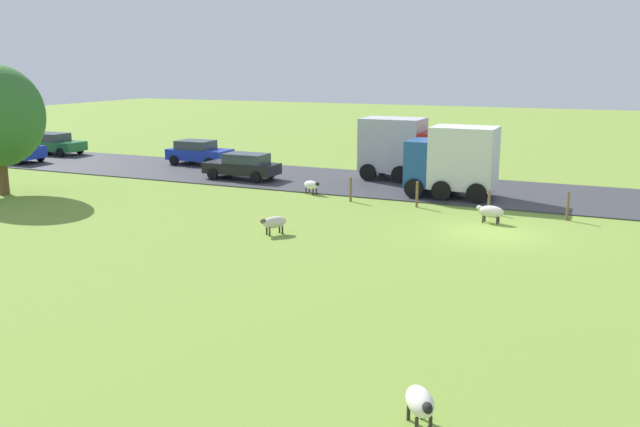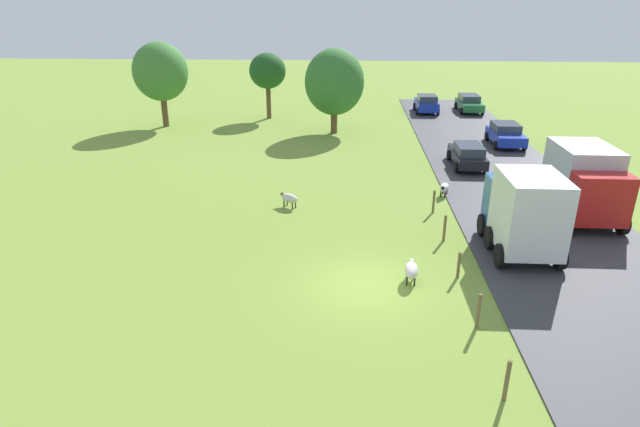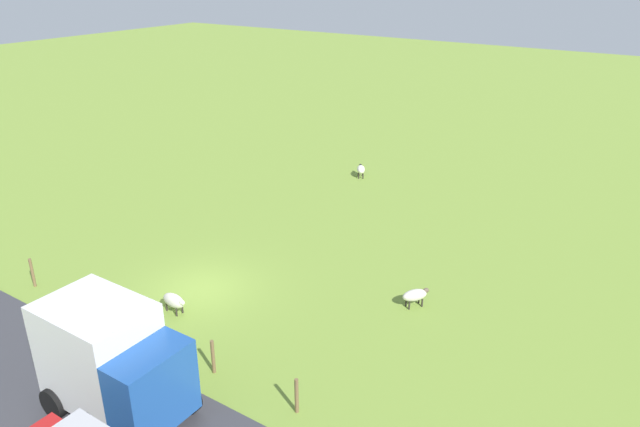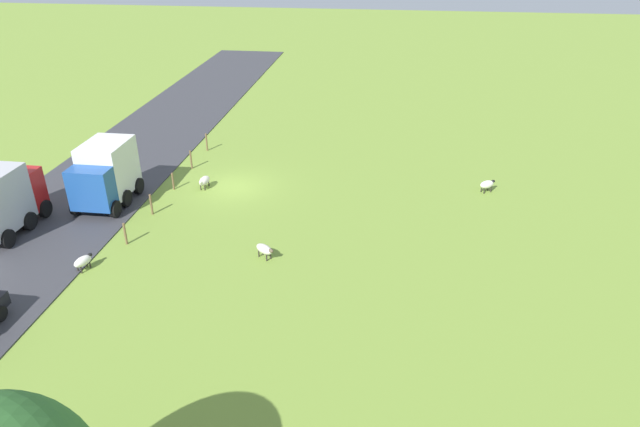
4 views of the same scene
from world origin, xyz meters
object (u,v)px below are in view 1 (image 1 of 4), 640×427
object	(u,v)px
truck_0	(454,160)
car_1	(53,143)
car_2	(15,149)
sheep_2	(274,222)
sheep_3	(420,402)
sheep_0	(311,185)
sheep_1	(491,212)
car_3	(243,166)
car_0	(199,152)
truck_1	(401,147)

from	to	relation	value
truck_0	car_1	world-z (taller)	truck_0
car_2	sheep_2	bearing A→B (deg)	-112.22
sheep_3	truck_0	distance (m)	22.46
sheep_0	car_1	distance (m)	24.50
sheep_0	sheep_1	world-z (taller)	sheep_1
sheep_3	car_3	distance (m)	27.85
sheep_3	car_3	xyz separation A→B (m)	(22.25, 16.75, 0.34)
car_1	sheep_1	bearing A→B (deg)	-105.03
sheep_0	sheep_2	world-z (taller)	sheep_2
sheep_2	car_0	size ratio (longest dim) A/B	0.27
sheep_2	truck_1	xyz separation A→B (m)	(14.22, -0.75, 1.41)
truck_1	car_1	bearing A→B (deg)	89.63
car_1	sheep_0	bearing A→B (deg)	-104.57
truck_0	car_2	size ratio (longest dim) A/B	1.09
car_1	car_3	bearing A→B (deg)	-101.87
truck_0	truck_1	size ratio (longest dim) A/B	0.93
sheep_1	truck_0	distance (m)	5.71
sheep_3	truck_1	bearing A→B (deg)	18.04
sheep_3	car_2	size ratio (longest dim) A/B	0.27
car_2	truck_1	bearing A→B (deg)	-81.20
sheep_2	truck_1	bearing A→B (deg)	-3.01
car_0	sheep_1	bearing A→B (deg)	-113.50
car_3	truck_0	bearing A→B (deg)	-91.36
truck_1	car_3	distance (m)	9.14
car_0	car_3	size ratio (longest dim) A/B	0.96
sheep_3	car_0	xyz separation A→B (m)	(26.12, 22.37, 0.38)
sheep_3	truck_0	bearing A→B (deg)	11.58
truck_0	car_0	bearing A→B (deg)	76.89
sheep_2	car_2	size ratio (longest dim) A/B	0.28
sheep_1	truck_0	size ratio (longest dim) A/B	0.28
sheep_3	car_2	distance (m)	40.66
sheep_1	sheep_2	bearing A→B (deg)	126.25
sheep_3	car_1	bearing A→B (deg)	53.33
truck_1	car_0	world-z (taller)	truck_1
sheep_0	truck_0	size ratio (longest dim) A/B	0.25
sheep_0	car_2	bearing A→B (deg)	85.01
sheep_3	truck_0	size ratio (longest dim) A/B	0.24
sheep_2	car_3	size ratio (longest dim) A/B	0.26
sheep_1	truck_0	world-z (taller)	truck_0
car_0	car_2	xyz separation A→B (m)	(-4.19, 11.86, 0.04)
truck_1	car_2	size ratio (longest dim) A/B	1.18
sheep_2	truck_1	size ratio (longest dim) A/B	0.24
car_3	sheep_3	bearing A→B (deg)	-143.02
sheep_2	sheep_3	xyz separation A→B (m)	(-11.70, -9.19, 0.01)
car_2	car_3	xyz separation A→B (m)	(0.32, -17.48, -0.08)
sheep_0	car_2	world-z (taller)	car_2
truck_1	sheep_0	bearing A→B (deg)	154.13
truck_0	car_0	xyz separation A→B (m)	(4.16, 17.87, -1.01)
sheep_0	car_0	size ratio (longest dim) A/B	0.26
sheep_2	sheep_0	bearing A→B (deg)	14.67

